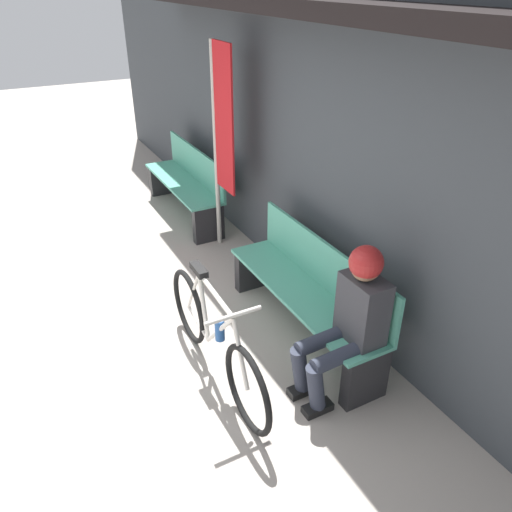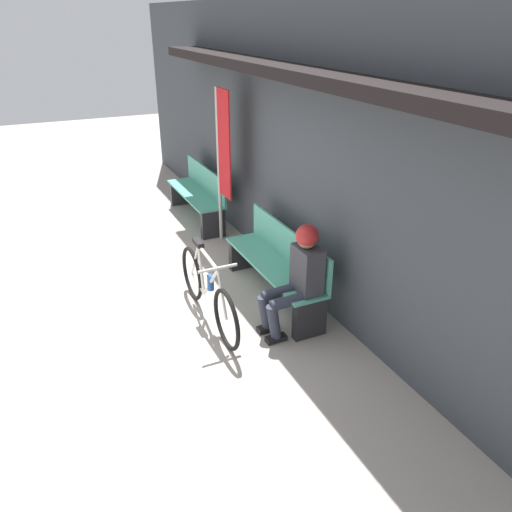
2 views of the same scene
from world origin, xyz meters
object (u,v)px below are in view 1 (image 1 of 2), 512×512
at_px(banner_pole, 221,131).
at_px(park_bench_far, 187,184).
at_px(bicycle, 215,339).
at_px(person_seated, 351,314).
at_px(park_bench_near, 307,293).

bearing_deg(banner_pole, park_bench_far, -178.39).
bearing_deg(park_bench_far, banner_pole, 1.61).
height_order(bicycle, person_seated, person_seated).
xyz_separation_m(park_bench_near, banner_pole, (-1.70, 0.03, 0.93)).
relative_size(bicycle, park_bench_far, 1.00).
height_order(person_seated, park_bench_far, person_seated).
relative_size(bicycle, banner_pole, 0.78).
relative_size(park_bench_near, person_seated, 1.53).
bearing_deg(person_seated, park_bench_far, 178.12).
distance_m(park_bench_near, bicycle, 0.90).
xyz_separation_m(bicycle, park_bench_far, (-2.88, 0.89, 0.05)).
relative_size(park_bench_near, bicycle, 1.07).
bearing_deg(person_seated, bicycle, -125.88).
height_order(park_bench_near, person_seated, person_seated).
bearing_deg(park_bench_near, bicycle, -81.83).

